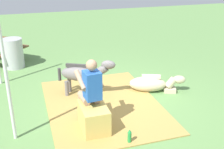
# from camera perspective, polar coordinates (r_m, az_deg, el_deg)

# --- Properties ---
(ground_plane) EXTENTS (24.00, 24.00, 0.00)m
(ground_plane) POSITION_cam_1_polar(r_m,az_deg,el_deg) (6.39, 0.21, -5.60)
(ground_plane) COLOR #608C4C
(hay_patch) EXTENTS (3.20, 2.39, 0.02)m
(hay_patch) POSITION_cam_1_polar(r_m,az_deg,el_deg) (6.28, -1.82, -6.03)
(hay_patch) COLOR #AD8C47
(hay_patch) RESTS_ON ground
(hay_bale) EXTENTS (0.72, 0.47, 0.49)m
(hay_bale) POSITION_cam_1_polar(r_m,az_deg,el_deg) (5.34, -3.69, -8.67)
(hay_bale) COLOR tan
(hay_bale) RESTS_ON ground
(person_seated) EXTENTS (0.69, 0.46, 1.37)m
(person_seated) POSITION_cam_1_polar(r_m,az_deg,el_deg) (5.24, -4.39, -2.95)
(person_seated) COLOR tan
(person_seated) RESTS_ON ground
(pony_standing) EXTENTS (0.79, 1.24, 0.91)m
(pony_standing) POSITION_cam_1_polar(r_m,az_deg,el_deg) (6.50, -5.86, 0.10)
(pony_standing) COLOR slate
(pony_standing) RESTS_ON ground
(pony_lying) EXTENTS (0.75, 1.34, 0.42)m
(pony_lying) POSITION_cam_1_polar(r_m,az_deg,el_deg) (6.90, 7.95, -1.87)
(pony_lying) COLOR beige
(pony_lying) RESTS_ON ground
(soda_bottle) EXTENTS (0.07, 0.07, 0.28)m
(soda_bottle) POSITION_cam_1_polar(r_m,az_deg,el_deg) (5.04, 3.52, -12.27)
(soda_bottle) COLOR #268C3F
(soda_bottle) RESTS_ON ground
(water_barrel) EXTENTS (0.56, 0.56, 0.87)m
(water_barrel) POSITION_cam_1_polar(r_m,az_deg,el_deg) (8.74, -19.16, 4.04)
(water_barrel) COLOR #B2B2B7
(water_barrel) RESTS_ON ground
(tent_pole_left) EXTENTS (0.06, 0.06, 2.27)m
(tent_pole_left) POSITION_cam_1_polar(r_m,az_deg,el_deg) (4.98, -20.32, -1.04)
(tent_pole_left) COLOR silver
(tent_pole_left) RESTS_ON ground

